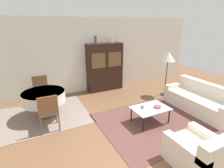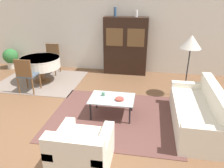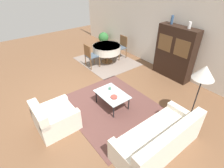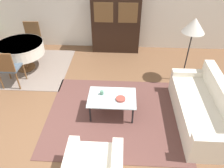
# 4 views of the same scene
# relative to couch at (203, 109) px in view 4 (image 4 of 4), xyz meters

# --- Properties ---
(ground_plane) EXTENTS (14.00, 14.00, 0.00)m
(ground_plane) POSITION_rel_couch_xyz_m (-2.68, -0.51, -0.30)
(ground_plane) COLOR brown
(wall_back) EXTENTS (10.00, 0.06, 2.70)m
(wall_back) POSITION_rel_couch_xyz_m (-2.68, 3.12, 1.05)
(wall_back) COLOR silver
(wall_back) RESTS_ON ground_plane
(area_rug) EXTENTS (2.74, 2.31, 0.01)m
(area_rug) POSITION_rel_couch_xyz_m (-1.69, 0.07, -0.29)
(area_rug) COLOR brown
(area_rug) RESTS_ON ground_plane
(dining_rug) EXTENTS (2.38, 1.99, 0.01)m
(dining_rug) POSITION_rel_couch_xyz_m (-4.22, 1.73, -0.29)
(dining_rug) COLOR gray
(dining_rug) RESTS_ON ground_plane
(couch) EXTENTS (0.85, 1.99, 0.82)m
(couch) POSITION_rel_couch_xyz_m (0.00, 0.00, 0.00)
(couch) COLOR silver
(couch) RESTS_ON ground_plane
(coffee_table) EXTENTS (0.94, 0.65, 0.41)m
(coffee_table) POSITION_rel_couch_xyz_m (-1.76, 0.11, 0.09)
(coffee_table) COLOR black
(coffee_table) RESTS_ON area_rug
(display_cabinet) EXTENTS (1.37, 0.41, 1.80)m
(display_cabinet) POSITION_rel_couch_xyz_m (-1.80, 2.87, 0.60)
(display_cabinet) COLOR black
(display_cabinet) RESTS_ON ground_plane
(dining_table) EXTENTS (1.14, 1.14, 0.73)m
(dining_table) POSITION_rel_couch_xyz_m (-4.16, 1.69, 0.29)
(dining_table) COLOR brown
(dining_table) RESTS_ON dining_rug
(dining_chair_near) EXTENTS (0.44, 0.44, 0.94)m
(dining_chair_near) POSITION_rel_couch_xyz_m (-4.16, 0.90, 0.25)
(dining_chair_near) COLOR brown
(dining_chair_near) RESTS_ON dining_rug
(dining_chair_far) EXTENTS (0.44, 0.44, 0.94)m
(dining_chair_far) POSITION_rel_couch_xyz_m (-4.16, 2.48, 0.25)
(dining_chair_far) COLOR brown
(dining_chair_far) RESTS_ON dining_rug
(floor_lamp) EXTENTS (0.49, 0.49, 1.58)m
(floor_lamp) POSITION_rel_couch_xyz_m (-0.08, 1.38, 1.08)
(floor_lamp) COLOR black
(floor_lamp) RESTS_ON ground_plane
(cup) EXTENTS (0.07, 0.07, 0.08)m
(cup) POSITION_rel_couch_xyz_m (-1.97, 0.19, 0.17)
(cup) COLOR #4C7A60
(cup) RESTS_ON coffee_table
(bowl) EXTENTS (0.19, 0.19, 0.04)m
(bowl) POSITION_rel_couch_xyz_m (-1.59, 0.05, 0.15)
(bowl) COLOR #9E4238
(bowl) RESTS_ON coffee_table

